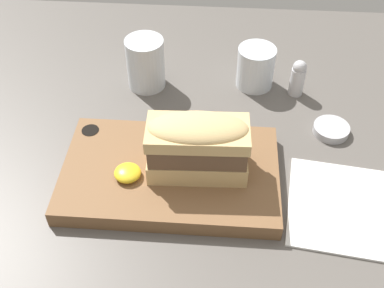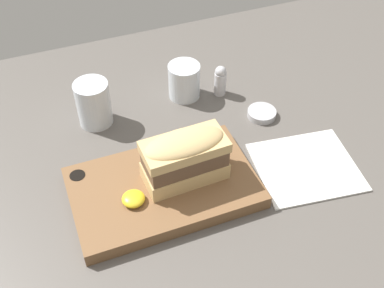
# 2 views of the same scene
# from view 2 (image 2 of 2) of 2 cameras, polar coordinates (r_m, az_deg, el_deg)

# --- Properties ---
(dining_table) EXTENTS (1.97, 1.05, 0.02)m
(dining_table) POSITION_cam_2_polar(r_m,az_deg,el_deg) (0.86, -3.32, -6.19)
(dining_table) COLOR #56514C
(dining_table) RESTS_ON ground
(serving_board) EXTENTS (0.32, 0.20, 0.03)m
(serving_board) POSITION_cam_2_polar(r_m,az_deg,el_deg) (0.84, -3.64, -5.26)
(serving_board) COLOR brown
(serving_board) RESTS_ON dining_table
(sandwich) EXTENTS (0.14, 0.07, 0.10)m
(sandwich) POSITION_cam_2_polar(r_m,az_deg,el_deg) (0.81, -0.91, -1.38)
(sandwich) COLOR tan
(sandwich) RESTS_ON serving_board
(mustard_dollop) EXTENTS (0.04, 0.04, 0.02)m
(mustard_dollop) POSITION_cam_2_polar(r_m,az_deg,el_deg) (0.81, -6.96, -6.45)
(mustard_dollop) COLOR gold
(mustard_dollop) RESTS_ON serving_board
(water_glass) EXTENTS (0.07, 0.07, 0.09)m
(water_glass) POSITION_cam_2_polar(r_m,az_deg,el_deg) (0.98, -11.55, 4.46)
(water_glass) COLOR silver
(water_glass) RESTS_ON dining_table
(wine_glass) EXTENTS (0.07, 0.07, 0.08)m
(wine_glass) POSITION_cam_2_polar(r_m,az_deg,el_deg) (1.03, -0.93, 7.31)
(wine_glass) COLOR silver
(wine_glass) RESTS_ON dining_table
(napkin) EXTENTS (0.20, 0.18, 0.00)m
(napkin) POSITION_cam_2_polar(r_m,az_deg,el_deg) (0.92, 13.35, -2.65)
(napkin) COLOR white
(napkin) RESTS_ON dining_table
(salt_shaker) EXTENTS (0.03, 0.03, 0.07)m
(salt_shaker) POSITION_cam_2_polar(r_m,az_deg,el_deg) (1.03, 3.37, 7.58)
(salt_shaker) COLOR silver
(salt_shaker) RESTS_ON dining_table
(condiment_dish) EXTENTS (0.06, 0.06, 0.01)m
(condiment_dish) POSITION_cam_2_polar(r_m,az_deg,el_deg) (1.00, 8.26, 3.61)
(condiment_dish) COLOR #B2B2B7
(condiment_dish) RESTS_ON dining_table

